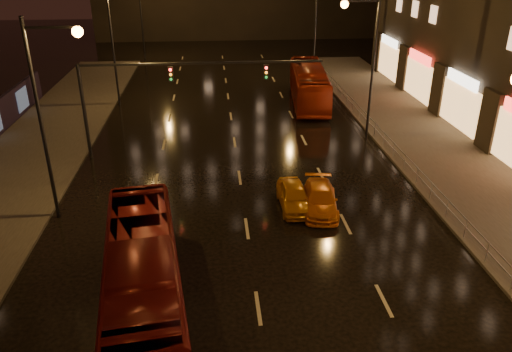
# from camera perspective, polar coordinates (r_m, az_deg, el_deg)

# --- Properties ---
(ground) EXTENTS (140.00, 140.00, 0.00)m
(ground) POSITION_cam_1_polar(r_m,az_deg,el_deg) (33.84, -2.29, 2.67)
(ground) COLOR black
(ground) RESTS_ON ground
(sidewalk_left) EXTENTS (7.00, 70.00, 0.15)m
(sidewalk_left) POSITION_cam_1_polar(r_m,az_deg,el_deg) (31.59, -27.03, -1.73)
(sidewalk_left) COLOR #38332D
(sidewalk_left) RESTS_ON ground
(sidewalk_right) EXTENTS (7.00, 70.00, 0.15)m
(sidewalk_right) POSITION_cam_1_polar(r_m,az_deg,el_deg) (32.81, 22.47, 0.11)
(sidewalk_right) COLOR #38332D
(sidewalk_right) RESTS_ON ground
(traffic_signal) EXTENTS (15.31, 0.32, 6.20)m
(traffic_signal) POSITION_cam_1_polar(r_m,az_deg,el_deg) (32.52, -11.52, 10.07)
(traffic_signal) COLOR black
(traffic_signal) RESTS_ON ground
(railing_right) EXTENTS (0.05, 56.00, 1.00)m
(railing_right) POSITION_cam_1_polar(r_m,az_deg,el_deg) (33.70, 15.49, 3.30)
(railing_right) COLOR #99999E
(railing_right) RESTS_ON sidewalk_right
(bus_red) EXTENTS (4.07, 11.40, 3.11)m
(bus_red) POSITION_cam_1_polar(r_m,az_deg,el_deg) (19.36, -12.78, -11.24)
(bus_red) COLOR #610E0D
(bus_red) RESTS_ON ground
(bus_curb) EXTENTS (3.91, 11.88, 3.25)m
(bus_curb) POSITION_cam_1_polar(r_m,az_deg,el_deg) (44.85, 6.05, 10.34)
(bus_curb) COLOR maroon
(bus_curb) RESTS_ON ground
(taxi_near) EXTENTS (1.60, 3.88, 1.32)m
(taxi_near) POSITION_cam_1_polar(r_m,az_deg,el_deg) (26.58, 4.36, -2.31)
(taxi_near) COLOR orange
(taxi_near) RESTS_ON ground
(taxi_far) EXTENTS (2.28, 4.44, 1.23)m
(taxi_far) POSITION_cam_1_polar(r_m,az_deg,el_deg) (26.50, 7.35, -2.65)
(taxi_far) COLOR orange
(taxi_far) RESTS_ON ground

